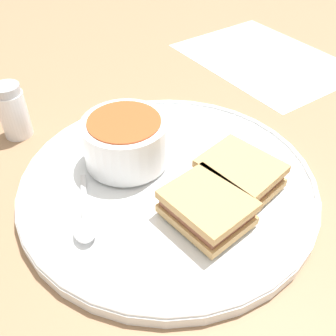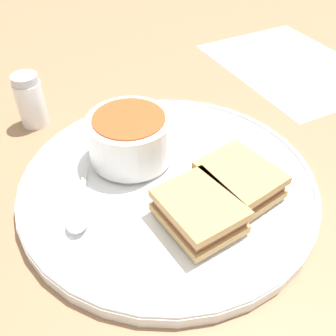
% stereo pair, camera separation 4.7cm
% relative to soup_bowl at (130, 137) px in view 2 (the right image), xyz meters
% --- Properties ---
extents(ground_plane, '(2.40, 2.40, 0.00)m').
position_rel_soup_bowl_xyz_m(ground_plane, '(0.02, -0.06, -0.05)').
color(ground_plane, '#8E6B4C').
extents(plate, '(0.36, 0.36, 0.02)m').
position_rel_soup_bowl_xyz_m(plate, '(0.02, -0.06, -0.04)').
color(plate, white).
rests_on(plate, ground_plane).
extents(soup_bowl, '(0.11, 0.11, 0.06)m').
position_rel_soup_bowl_xyz_m(soup_bowl, '(0.00, 0.00, 0.00)').
color(soup_bowl, white).
rests_on(soup_bowl, plate).
extents(spoon, '(0.05, 0.10, 0.01)m').
position_rel_soup_bowl_xyz_m(spoon, '(-0.09, -0.08, -0.03)').
color(spoon, silver).
rests_on(spoon, plate).
extents(sandwich_half_near, '(0.08, 0.10, 0.03)m').
position_rel_soup_bowl_xyz_m(sandwich_half_near, '(0.02, -0.13, -0.01)').
color(sandwich_half_near, tan).
rests_on(sandwich_half_near, plate).
extents(sandwich_half_far, '(0.09, 0.10, 0.03)m').
position_rel_soup_bowl_xyz_m(sandwich_half_far, '(0.09, -0.11, -0.01)').
color(sandwich_half_far, tan).
rests_on(sandwich_half_far, plate).
extents(salt_shaker, '(0.04, 0.04, 0.08)m').
position_rel_soup_bowl_xyz_m(salt_shaker, '(-0.10, 0.16, -0.01)').
color(salt_shaker, silver).
rests_on(salt_shaker, ground_plane).
extents(menu_sheet, '(0.24, 0.32, 0.00)m').
position_rel_soup_bowl_xyz_m(menu_sheet, '(0.37, 0.14, -0.05)').
color(menu_sheet, white).
rests_on(menu_sheet, ground_plane).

